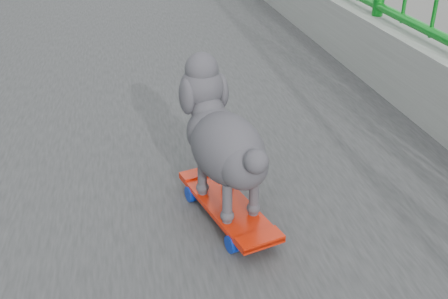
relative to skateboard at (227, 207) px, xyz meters
name	(u,v)px	position (x,y,z in m)	size (l,w,h in m)	color
railing	(103,48)	(-0.36, 1.19, 0.17)	(3.00, 24.00, 1.42)	gray
skateboard	(227,207)	(0.00, 0.00, 0.00)	(0.25, 0.47, 0.06)	red
poodle	(224,139)	(-0.01, 0.02, 0.22)	(0.27, 0.45, 0.39)	#2F2D32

